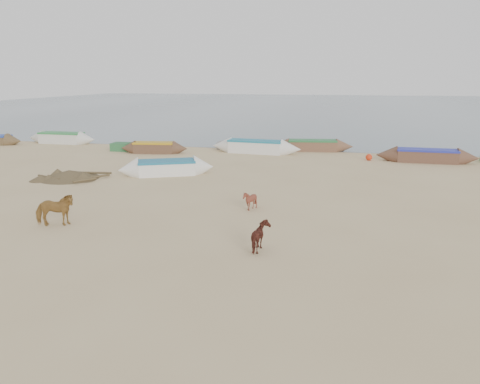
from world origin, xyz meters
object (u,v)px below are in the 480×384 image
cow_adult (55,210)px  near_canoe (166,168)px  calf_front (250,200)px  calf_right (262,237)px

cow_adult → near_canoe: cow_adult is taller
cow_adult → calf_front: cow_adult is taller
near_canoe → calf_front: bearing=-70.1°
calf_front → near_canoe: 8.81m
cow_adult → calf_right: size_ratio=1.56×
calf_right → near_canoe: size_ratio=0.17×
cow_adult → calf_right: cow_adult is taller
calf_front → near_canoe: bearing=-160.1°
calf_right → near_canoe: bearing=12.3°
calf_front → calf_right: 4.84m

